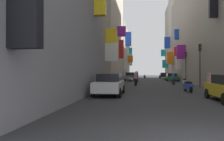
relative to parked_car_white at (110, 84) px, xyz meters
The scene contains 22 objects.
ground_plane 19.59m from the parked_car_white, 79.10° to the left, with size 140.00×140.00×0.00m, color #2D2D30.
building_left_mid_b 20.76m from the parked_car_white, 103.23° to the left, with size 7.29×16.60×19.32m.
building_left_far 38.79m from the parked_car_white, 96.40° to the left, with size 7.29×22.08×12.03m.
building_right_mid_b 31.87m from the parked_car_white, 67.91° to the left, with size 7.30×11.80×15.76m.
building_right_mid_c 40.45m from the parked_car_white, 72.75° to the left, with size 7.29×5.92×19.82m.
building_right_far 47.17m from the parked_car_white, 75.41° to the left, with size 7.38×8.62×18.47m.
parked_car_white is the anchor object (origin of this frame).
parked_car_grey 26.06m from the parked_car_white, 89.79° to the left, with size 1.98×4.35×1.53m.
parked_car_red 37.81m from the parked_car_white, 90.37° to the left, with size 1.86×4.49×1.49m.
parked_car_green 26.32m from the parked_car_white, 73.58° to the left, with size 1.93×4.45×1.38m.
parked_car_black 42.81m from the parked_car_white, 79.67° to the left, with size 2.02×4.11×1.41m.
scooter_white 22.28m from the parked_car_white, 88.81° to the left, with size 0.72×1.88×1.13m.
scooter_silver 13.61m from the parked_car_white, 57.83° to the left, with size 0.69×1.80×1.13m.
scooter_black 38.77m from the parked_car_white, 85.73° to the left, with size 0.45×2.00×1.13m.
scooter_blue 6.75m from the parked_car_white, 28.14° to the left, with size 0.58×1.86×1.13m.
pedestrian_crossing 20.18m from the parked_car_white, 85.74° to the left, with size 0.39×0.39×1.75m.
pedestrian_near_left 29.45m from the parked_car_white, 76.33° to the left, with size 0.49×0.49×1.63m.
pedestrian_near_right 14.33m from the parked_car_white, 64.74° to the left, with size 0.53×0.53×1.58m.
pedestrian_mid_street 6.99m from the parked_car_white, ahead, with size 0.52×0.52×1.58m.
pedestrian_far_away 11.02m from the parked_car_white, 82.06° to the left, with size 0.54×0.54×1.68m.
traffic_light_near_corner 18.58m from the parked_car_white, 63.31° to the left, with size 0.26×0.34×4.39m.
traffic_light_far_corner 12.40m from the parked_car_white, 47.08° to the left, with size 0.26×0.34×4.55m.
Camera 1 is at (-1.44, -4.79, 1.64)m, focal length 35.92 mm.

